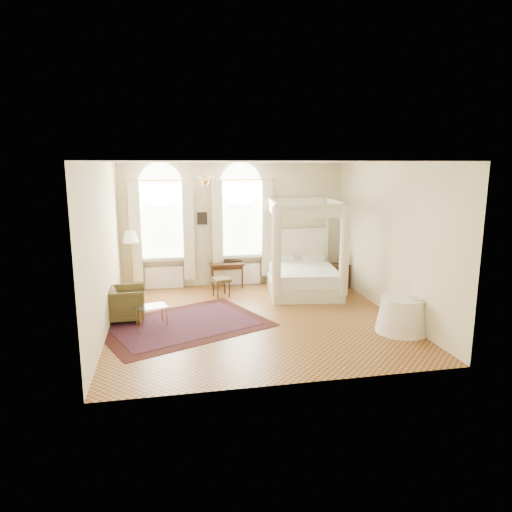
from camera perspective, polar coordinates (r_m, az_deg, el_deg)
The scene contains 18 objects.
ground at distance 9.86m, azimuth -0.13°, elevation -7.87°, with size 6.00×6.00×0.00m, color #A36E2F.
room_walls at distance 9.40m, azimuth -0.13°, elevation 3.60°, with size 6.00×6.00×6.00m.
window_left at distance 12.14m, azimuth -11.62°, elevation 2.79°, with size 1.62×0.27×3.29m.
window_right at distance 12.30m, azimuth -1.78°, elevation 3.13°, with size 1.62×0.27×3.29m.
chandelier at distance 10.38m, azimuth -6.37°, elevation 9.40°, with size 0.51×0.45×0.50m.
wall_pictures at distance 12.33m, azimuth -2.39°, elevation 5.03°, with size 2.54×0.03×0.39m.
canopy_bed at distance 11.79m, azimuth 5.90°, elevation -1.98°, with size 2.05×2.40×2.37m.
nightstand at distance 12.43m, azimuth 10.32°, elevation -2.45°, with size 0.45×0.41×0.64m, color #371E0F.
nightstand_lamp at distance 12.29m, azimuth 10.99°, elevation 0.27°, with size 0.29×0.29×0.43m.
writing_desk at distance 12.24m, azimuth -3.66°, elevation -1.31°, with size 0.90×0.48×0.67m.
laptop at distance 12.32m, azimuth -3.60°, elevation -0.70°, with size 0.35×0.23×0.03m, color black.
stool at distance 11.42m, azimuth -4.37°, elevation -3.16°, with size 0.50×0.50×0.47m.
armchair at distance 10.07m, azimuth -15.99°, elevation -5.74°, with size 0.78×0.80×0.73m, color #443B1D.
coffee_table at distance 9.59m, azimuth -12.98°, elevation -6.36°, with size 0.71×0.58×0.42m.
floor_lamp at distance 12.02m, azimuth -15.41°, elevation 1.99°, with size 0.41×0.41×1.61m.
oriental_rug at distance 9.63m, azimuth -9.08°, elevation -8.46°, with size 3.95×3.47×0.01m.
side_table at distance 9.50m, azimuth 17.76°, elevation -7.04°, with size 1.01×1.01×0.69m.
book at distance 9.33m, azimuth 19.00°, elevation -5.14°, with size 0.19×0.25×0.02m, color black.
Camera 1 is at (-1.78, -9.14, 3.25)m, focal length 32.00 mm.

